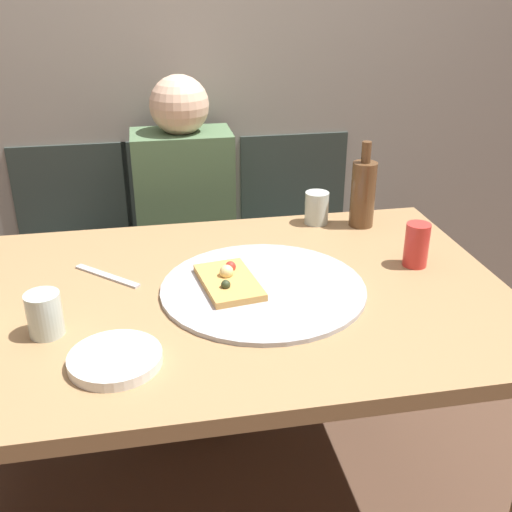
# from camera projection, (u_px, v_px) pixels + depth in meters

# --- Properties ---
(ground_plane) EXTENTS (8.00, 8.00, 0.00)m
(ground_plane) POSITION_uv_depth(u_px,v_px,m) (217.00, 510.00, 1.85)
(ground_plane) COLOR #513828
(back_wall) EXTENTS (6.00, 0.10, 2.60)m
(back_wall) POSITION_uv_depth(u_px,v_px,m) (172.00, 28.00, 2.21)
(back_wall) COLOR gray
(back_wall) RESTS_ON ground_plane
(dining_table) EXTENTS (1.52, 0.95, 0.76)m
(dining_table) POSITION_uv_depth(u_px,v_px,m) (210.00, 319.00, 1.56)
(dining_table) COLOR #99754C
(dining_table) RESTS_ON ground_plane
(pizza_tray) EXTENTS (0.52, 0.52, 0.01)m
(pizza_tray) POSITION_uv_depth(u_px,v_px,m) (263.00, 288.00, 1.53)
(pizza_tray) COLOR #ADADB2
(pizza_tray) RESTS_ON dining_table
(pizza_slice_last) EXTENTS (0.16, 0.24, 0.05)m
(pizza_slice_last) POSITION_uv_depth(u_px,v_px,m) (229.00, 281.00, 1.53)
(pizza_slice_last) COLOR tan
(pizza_slice_last) RESTS_ON pizza_tray
(wine_bottle) EXTENTS (0.08, 0.08, 0.27)m
(wine_bottle) POSITION_uv_depth(u_px,v_px,m) (363.00, 193.00, 1.88)
(wine_bottle) COLOR brown
(wine_bottle) RESTS_ON dining_table
(tumbler_far) EXTENTS (0.08, 0.08, 0.10)m
(tumbler_far) POSITION_uv_depth(u_px,v_px,m) (45.00, 314.00, 1.33)
(tumbler_far) COLOR #B7C6BC
(tumbler_far) RESTS_ON dining_table
(wine_glass) EXTENTS (0.08, 0.08, 0.10)m
(wine_glass) POSITION_uv_depth(u_px,v_px,m) (317.00, 208.00, 1.92)
(wine_glass) COLOR #B7C6BC
(wine_glass) RESTS_ON dining_table
(soda_can) EXTENTS (0.07, 0.07, 0.12)m
(soda_can) POSITION_uv_depth(u_px,v_px,m) (417.00, 245.00, 1.64)
(soda_can) COLOR red
(soda_can) RESTS_ON dining_table
(plate_stack) EXTENTS (0.19, 0.19, 0.02)m
(plate_stack) POSITION_uv_depth(u_px,v_px,m) (115.00, 359.00, 1.24)
(plate_stack) COLOR white
(plate_stack) RESTS_ON dining_table
(table_knife) EXTENTS (0.17, 0.17, 0.01)m
(table_knife) POSITION_uv_depth(u_px,v_px,m) (107.00, 276.00, 1.60)
(table_knife) COLOR #B7B7BC
(table_knife) RESTS_ON dining_table
(chair_left) EXTENTS (0.44, 0.44, 0.90)m
(chair_left) POSITION_uv_depth(u_px,v_px,m) (77.00, 250.00, 2.34)
(chair_left) COLOR #2D3833
(chair_left) RESTS_ON ground_plane
(chair_middle) EXTENTS (0.44, 0.44, 0.90)m
(chair_middle) POSITION_uv_depth(u_px,v_px,m) (187.00, 242.00, 2.41)
(chair_middle) COLOR #2D3833
(chair_middle) RESTS_ON ground_plane
(chair_right) EXTENTS (0.44, 0.44, 0.90)m
(chair_right) POSITION_uv_depth(u_px,v_px,m) (298.00, 234.00, 2.48)
(chair_right) COLOR #2D3833
(chair_right) RESTS_ON ground_plane
(guest_in_sweater) EXTENTS (0.36, 0.56, 1.17)m
(guest_in_sweater) POSITION_uv_depth(u_px,v_px,m) (188.00, 227.00, 2.22)
(guest_in_sweater) COLOR #4C6B47
(guest_in_sweater) RESTS_ON ground_plane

